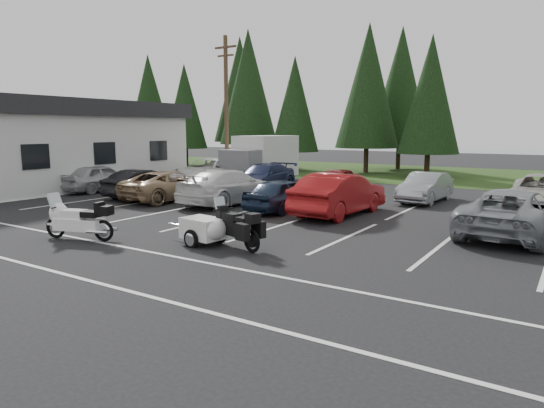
{
  "coord_description": "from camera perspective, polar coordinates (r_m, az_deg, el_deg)",
  "views": [
    {
      "loc": [
        9.15,
        -12.42,
        3.28
      ],
      "look_at": [
        1.46,
        -0.5,
        1.1
      ],
      "focal_mm": 32.0,
      "sensor_mm": 36.0,
      "label": 1
    }
  ],
  "objects": [
    {
      "name": "conifer_1",
      "position": [
        45.88,
        -10.2,
        11.25
      ],
      "size": [
        3.96,
        3.96,
        9.22
      ],
      "color": "#332316",
      "rests_on": "ground"
    },
    {
      "name": "ground",
      "position": [
        15.77,
        -3.5,
        -3.27
      ],
      "size": [
        120.0,
        120.0,
        0.0
      ],
      "primitive_type": "plane",
      "color": "black",
      "rests_on": "ground"
    },
    {
      "name": "car_near_1",
      "position": [
        24.52,
        -14.82,
        2.38
      ],
      "size": [
        1.53,
        4.17,
        1.37
      ],
      "primitive_type": "imported",
      "rotation": [
        0.0,
        0.0,
        3.12
      ],
      "color": "black",
      "rests_on": "ground"
    },
    {
      "name": "grass_strip",
      "position": [
        37.69,
        18.66,
        3.3
      ],
      "size": [
        80.0,
        16.0,
        0.01
      ],
      "primitive_type": "cube",
      "color": "#1C3912",
      "rests_on": "ground"
    },
    {
      "name": "car_near_5",
      "position": [
        18.87,
        7.93,
        1.16
      ],
      "size": [
        1.99,
        5.04,
        1.63
      ],
      "primitive_type": "imported",
      "rotation": [
        0.0,
        0.0,
        3.09
      ],
      "color": "maroon",
      "rests_on": "ground"
    },
    {
      "name": "lake_water",
      "position": [
        67.69,
        28.51,
        4.91
      ],
      "size": [
        70.0,
        50.0,
        0.02
      ],
      "primitive_type": "cube",
      "color": "slate",
      "rests_on": "ground"
    },
    {
      "name": "touring_motorcycle",
      "position": [
        15.57,
        -21.81,
        -1.38
      ],
      "size": [
        2.68,
        1.52,
        1.42
      ],
      "primitive_type": null,
      "rotation": [
        0.0,
        0.0,
        0.3
      ],
      "color": "white",
      "rests_on": "ground"
    },
    {
      "name": "conifer_2",
      "position": [
        43.43,
        -2.79,
        13.59
      ],
      "size": [
        5.1,
        5.1,
        11.89
      ],
      "color": "#332316",
      "rests_on": "ground"
    },
    {
      "name": "car_near_4",
      "position": [
        19.72,
        1.22,
        1.14
      ],
      "size": [
        1.71,
        3.98,
        1.34
      ],
      "primitive_type": "imported",
      "rotation": [
        0.0,
        0.0,
        3.11
      ],
      "color": "#17243B",
      "rests_on": "ground"
    },
    {
      "name": "car_far_1",
      "position": [
        26.8,
        -1.06,
        3.23
      ],
      "size": [
        2.08,
        4.88,
        1.4
      ],
      "primitive_type": "imported",
      "rotation": [
        0.0,
        0.0,
        0.02
      ],
      "color": "#1C2447",
      "rests_on": "ground"
    },
    {
      "name": "car_near_3",
      "position": [
        21.58,
        -5.09,
        2.04
      ],
      "size": [
        2.43,
        5.43,
        1.54
      ],
      "primitive_type": "imported",
      "rotation": [
        0.0,
        0.0,
        3.09
      ],
      "color": "silver",
      "rests_on": "ground"
    },
    {
      "name": "building",
      "position": [
        31.74,
        -26.2,
        6.36
      ],
      "size": [
        10.6,
        15.6,
        4.9
      ],
      "primitive_type": null,
      "color": "silver",
      "rests_on": "ground"
    },
    {
      "name": "car_near_0",
      "position": [
        27.57,
        -19.53,
        2.94
      ],
      "size": [
        1.72,
        4.28,
        1.46
      ],
      "primitive_type": "imported",
      "rotation": [
        0.0,
        0.0,
        3.14
      ],
      "color": "#AEAEB3",
      "rests_on": "ground"
    },
    {
      "name": "box_truck",
      "position": [
        30.3,
        -1.73,
        5.28
      ],
      "size": [
        2.4,
        5.6,
        2.9
      ],
      "primitive_type": null,
      "color": "silver",
      "rests_on": "ground"
    },
    {
      "name": "adventure_motorcycle",
      "position": [
        13.52,
        -4.37,
        -2.28
      ],
      "size": [
        2.43,
        1.37,
        1.4
      ],
      "primitive_type": null,
      "rotation": [
        0.0,
        0.0,
        -0.26
      ],
      "color": "black",
      "rests_on": "ground"
    },
    {
      "name": "car_far_0",
      "position": [
        29.56,
        -7.42,
        3.83
      ],
      "size": [
        3.16,
        5.87,
        1.56
      ],
      "primitive_type": "imported",
      "rotation": [
        0.0,
        0.0,
        0.1
      ],
      "color": "white",
      "rests_on": "ground"
    },
    {
      "name": "conifer_5",
      "position": [
        35.31,
        18.13,
        12.14
      ],
      "size": [
        4.14,
        4.14,
        9.63
      ],
      "color": "#332316",
      "rests_on": "ground"
    },
    {
      "name": "car_far_3",
      "position": [
        23.22,
        17.6,
        1.88
      ],
      "size": [
        1.62,
        4.13,
        1.34
      ],
      "primitive_type": "imported",
      "rotation": [
        0.0,
        0.0,
        -0.05
      ],
      "color": "gray",
      "rests_on": "ground"
    },
    {
      "name": "conifer_0",
      "position": [
        51.07,
        -14.25,
        11.8
      ],
      "size": [
        4.58,
        4.58,
        10.66
      ],
      "color": "#332316",
      "rests_on": "ground"
    },
    {
      "name": "conifer_3",
      "position": [
        39.16,
        2.7,
        11.65
      ],
      "size": [
        3.87,
        3.87,
        9.02
      ],
      "color": "#332316",
      "rests_on": "ground"
    },
    {
      "name": "car_far_4",
      "position": [
        22.14,
        29.29,
        1.08
      ],
      "size": [
        2.6,
        5.49,
        1.51
      ],
      "primitive_type": "imported",
      "rotation": [
        0.0,
        0.0,
        0.02
      ],
      "color": "#AFAAA0",
      "rests_on": "ground"
    },
    {
      "name": "car_near_6",
      "position": [
        16.73,
        26.49,
        -0.91
      ],
      "size": [
        2.87,
        5.5,
        1.48
      ],
      "primitive_type": "imported",
      "rotation": [
        0.0,
        0.0,
        3.06
      ],
      "color": "gray",
      "rests_on": "ground"
    },
    {
      "name": "conifer_back_b",
      "position": [
        42.17,
        14.93,
        13.21
      ],
      "size": [
        4.97,
        4.97,
        11.58
      ],
      "color": "#332316",
      "rests_on": "ground"
    },
    {
      "name": "conifer_back_a",
      "position": [
        49.18,
        -3.77,
        13.29
      ],
      "size": [
        5.28,
        5.28,
        12.3
      ],
      "color": "#332316",
      "rests_on": "ground"
    },
    {
      "name": "utility_pole",
      "position": [
        31.06,
        -5.4,
        11.33
      ],
      "size": [
        1.6,
        0.26,
        9.0
      ],
      "color": "#473321",
      "rests_on": "ground"
    },
    {
      "name": "car_near_2",
      "position": [
        23.24,
        -11.81,
        2.17
      ],
      "size": [
        2.56,
        5.09,
        1.38
      ],
      "primitive_type": "imported",
      "rotation": [
        0.0,
        0.0,
        3.09
      ],
      "color": "#927655",
      "rests_on": "ground"
    },
    {
      "name": "stall_markings",
      "position": [
        17.39,
        0.41,
        -2.11
      ],
      "size": [
        32.0,
        16.0,
        0.01
      ],
      "primitive_type": "cube",
      "color": "silver",
      "rests_on": "ground"
    },
    {
      "name": "cargo_trailer",
      "position": [
        14.05,
        -8.13,
        -3.17
      ],
      "size": [
        1.83,
        1.18,
        0.8
      ],
      "primitive_type": null,
      "rotation": [
        0.0,
        0.0,
        -0.13
      ],
      "color": "white",
      "rests_on": "ground"
    },
    {
      "name": "car_far_2",
      "position": [
        24.46,
        7.36,
        2.59
      ],
      "size": [
        1.72,
        4.07,
        1.37
      ],
      "primitive_type": "imported",
      "rotation": [
        0.0,
        0.0,
        0.02
      ],
      "color": "maroon",
      "rests_on": "ground"
    },
    {
      "name": "conifer_4",
      "position": [
        38.19,
        11.25,
        13.47
      ],
      "size": [
        4.8,
        4.8,
        11.17
      ],
      "color": "#332316",
      "rests_on": "ground"
    }
  ]
}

